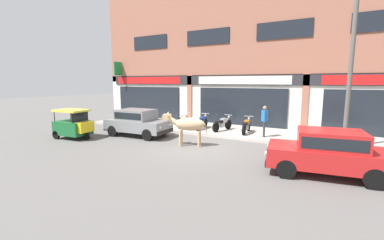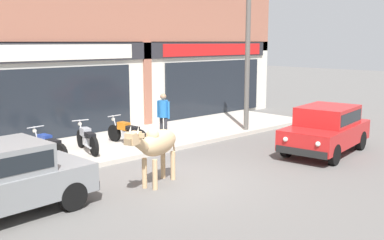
{
  "view_description": "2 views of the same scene",
  "coord_description": "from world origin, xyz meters",
  "px_view_note": "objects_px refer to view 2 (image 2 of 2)",
  "views": [
    {
      "loc": [
        5.46,
        -10.06,
        2.97
      ],
      "look_at": [
        -0.84,
        1.0,
        1.05
      ],
      "focal_mm": 24.0,
      "sensor_mm": 36.0,
      "label": 1
    },
    {
      "loc": [
        -6.96,
        -8.19,
        3.41
      ],
      "look_at": [
        1.64,
        1.0,
        1.2
      ],
      "focal_mm": 42.0,
      "sensor_mm": 36.0,
      "label": 2
    }
  ],
  "objects_px": {
    "motorcycle_1": "(48,146)",
    "utility_pole": "(248,46)",
    "motorcycle_2": "(87,139)",
    "pedestrian": "(163,112)",
    "cow": "(157,144)",
    "motorcycle_0": "(0,154)",
    "car_0": "(326,127)",
    "motorcycle_3": "(127,132)"
  },
  "relations": [
    {
      "from": "car_0",
      "to": "utility_pole",
      "type": "xyz_separation_m",
      "value": [
        0.53,
        3.64,
        2.43
      ]
    },
    {
      "from": "motorcycle_2",
      "to": "pedestrian",
      "type": "height_order",
      "value": "pedestrian"
    },
    {
      "from": "pedestrian",
      "to": "cow",
      "type": "bearing_deg",
      "value": -131.72
    },
    {
      "from": "cow",
      "to": "car_0",
      "type": "bearing_deg",
      "value": -10.93
    },
    {
      "from": "car_0",
      "to": "motorcycle_1",
      "type": "distance_m",
      "value": 8.27
    },
    {
      "from": "motorcycle_0",
      "to": "motorcycle_2",
      "type": "distance_m",
      "value": 2.61
    },
    {
      "from": "cow",
      "to": "car_0",
      "type": "distance_m",
      "value": 5.88
    },
    {
      "from": "cow",
      "to": "pedestrian",
      "type": "xyz_separation_m",
      "value": [
        2.74,
        3.07,
        0.12
      ]
    },
    {
      "from": "cow",
      "to": "motorcycle_3",
      "type": "xyz_separation_m",
      "value": [
        1.64,
        3.6,
        -0.48
      ]
    },
    {
      "from": "motorcycle_1",
      "to": "utility_pole",
      "type": "bearing_deg",
      "value": -7.37
    },
    {
      "from": "motorcycle_3",
      "to": "utility_pole",
      "type": "xyz_separation_m",
      "value": [
        4.66,
        -1.07,
        2.72
      ]
    },
    {
      "from": "cow",
      "to": "pedestrian",
      "type": "distance_m",
      "value": 4.12
    },
    {
      "from": "cow",
      "to": "pedestrian",
      "type": "relative_size",
      "value": 1.28
    },
    {
      "from": "car_0",
      "to": "motorcycle_1",
      "type": "height_order",
      "value": "car_0"
    },
    {
      "from": "motorcycle_1",
      "to": "pedestrian",
      "type": "xyz_separation_m",
      "value": [
        3.84,
        -0.41,
        0.6
      ]
    },
    {
      "from": "motorcycle_1",
      "to": "motorcycle_3",
      "type": "bearing_deg",
      "value": 2.4
    },
    {
      "from": "motorcycle_0",
      "to": "pedestrian",
      "type": "relative_size",
      "value": 1.12
    },
    {
      "from": "car_0",
      "to": "motorcycle_2",
      "type": "bearing_deg",
      "value": 139.75
    },
    {
      "from": "motorcycle_0",
      "to": "motorcycle_3",
      "type": "distance_m",
      "value": 4.05
    },
    {
      "from": "car_0",
      "to": "motorcycle_1",
      "type": "xyz_separation_m",
      "value": [
        -6.87,
        4.6,
        -0.29
      ]
    },
    {
      "from": "cow",
      "to": "motorcycle_0",
      "type": "bearing_deg",
      "value": 124.41
    },
    {
      "from": "cow",
      "to": "motorcycle_2",
      "type": "xyz_separation_m",
      "value": [
        0.2,
        3.6,
        -0.48
      ]
    },
    {
      "from": "motorcycle_2",
      "to": "motorcycle_3",
      "type": "height_order",
      "value": "same"
    },
    {
      "from": "cow",
      "to": "motorcycle_2",
      "type": "distance_m",
      "value": 3.64
    },
    {
      "from": "motorcycle_2",
      "to": "motorcycle_0",
      "type": "bearing_deg",
      "value": -178.22
    },
    {
      "from": "motorcycle_3",
      "to": "utility_pole",
      "type": "bearing_deg",
      "value": -12.95
    },
    {
      "from": "motorcycle_3",
      "to": "pedestrian",
      "type": "xyz_separation_m",
      "value": [
        1.1,
        -0.53,
        0.6
      ]
    },
    {
      "from": "cow",
      "to": "car_0",
      "type": "xyz_separation_m",
      "value": [
        5.77,
        -1.11,
        -0.19
      ]
    },
    {
      "from": "motorcycle_2",
      "to": "utility_pole",
      "type": "relative_size",
      "value": 0.29
    },
    {
      "from": "motorcycle_2",
      "to": "motorcycle_1",
      "type": "bearing_deg",
      "value": -174.94
    },
    {
      "from": "cow",
      "to": "utility_pole",
      "type": "height_order",
      "value": "utility_pole"
    },
    {
      "from": "car_0",
      "to": "motorcycle_0",
      "type": "xyz_separation_m",
      "value": [
        -8.18,
        4.63,
        -0.29
      ]
    },
    {
      "from": "car_0",
      "to": "motorcycle_0",
      "type": "relative_size",
      "value": 2.1
    },
    {
      "from": "motorcycle_3",
      "to": "pedestrian",
      "type": "height_order",
      "value": "pedestrian"
    },
    {
      "from": "cow",
      "to": "motorcycle_1",
      "type": "bearing_deg",
      "value": 107.56
    },
    {
      "from": "cow",
      "to": "pedestrian",
      "type": "bearing_deg",
      "value": 48.28
    },
    {
      "from": "motorcycle_0",
      "to": "motorcycle_2",
      "type": "height_order",
      "value": "same"
    },
    {
      "from": "pedestrian",
      "to": "car_0",
      "type": "bearing_deg",
      "value": -54.12
    },
    {
      "from": "cow",
      "to": "motorcycle_0",
      "type": "xyz_separation_m",
      "value": [
        -2.41,
        3.52,
        -0.48
      ]
    },
    {
      "from": "cow",
      "to": "motorcycle_3",
      "type": "height_order",
      "value": "cow"
    },
    {
      "from": "motorcycle_0",
      "to": "motorcycle_2",
      "type": "bearing_deg",
      "value": 1.78
    },
    {
      "from": "car_0",
      "to": "motorcycle_0",
      "type": "distance_m",
      "value": 9.4
    }
  ]
}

